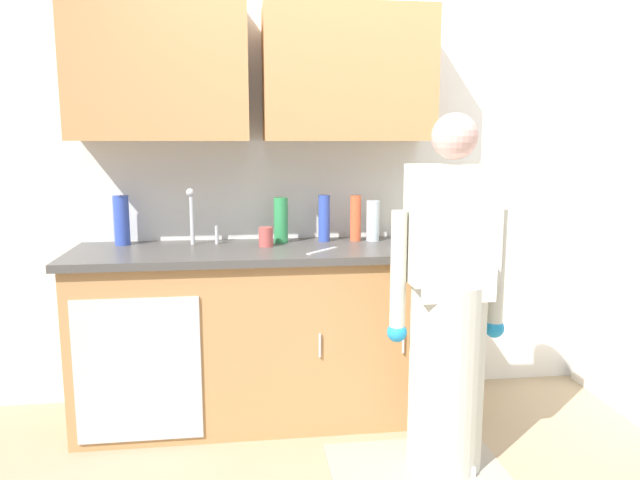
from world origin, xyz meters
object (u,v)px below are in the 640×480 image
(person_at_sink, at_px, (448,323))
(knife_on_counter, at_px, (323,251))
(sink, at_px, (199,252))
(bottle_water_tall, at_px, (281,220))
(cup_by_sink, at_px, (266,237))
(bottle_dish_liquid, at_px, (373,221))
(bottle_cleaner_spray, at_px, (355,218))
(bottle_water_short, at_px, (122,220))
(bottle_soap, at_px, (324,218))
(sponge, at_px, (405,240))

(person_at_sink, bearing_deg, knife_on_counter, 135.50)
(sink, distance_m, bottle_water_tall, 0.49)
(cup_by_sink, xyz_separation_m, knife_on_counter, (0.28, -0.18, -0.05))
(cup_by_sink, bearing_deg, bottle_dish_liquid, 10.08)
(sink, relative_size, bottle_water_tall, 1.99)
(bottle_cleaner_spray, bearing_deg, bottle_water_short, 178.66)
(sink, xyz_separation_m, knife_on_counter, (0.64, -0.15, 0.02))
(knife_on_counter, bearing_deg, cup_by_sink, 101.87)
(person_at_sink, bearing_deg, bottle_soap, 119.49)
(cup_by_sink, xyz_separation_m, sponge, (0.77, 0.02, -0.04))
(bottle_dish_liquid, xyz_separation_m, knife_on_counter, (-0.33, -0.29, -0.11))
(sink, height_order, knife_on_counter, sink)
(person_at_sink, xyz_separation_m, bottle_water_short, (-1.56, 0.83, 0.38))
(bottle_water_short, height_order, sponge, bottle_water_short)
(bottle_dish_liquid, bearing_deg, sponge, -28.58)
(knife_on_counter, xyz_separation_m, sponge, (0.49, 0.20, 0.01))
(bottle_cleaner_spray, bearing_deg, bottle_water_tall, -178.86)
(person_at_sink, height_order, bottle_cleaner_spray, person_at_sink)
(bottle_water_tall, distance_m, cup_by_sink, 0.16)
(bottle_water_tall, relative_size, bottle_water_short, 0.94)
(sink, xyz_separation_m, cup_by_sink, (0.36, 0.03, 0.07))
(sponge, bearing_deg, bottle_dish_liquid, 151.42)
(bottle_water_short, relative_size, sponge, 2.44)
(person_at_sink, bearing_deg, bottle_water_short, 152.02)
(sink, distance_m, bottle_soap, 0.72)
(person_at_sink, distance_m, sponge, 0.74)
(person_at_sink, bearing_deg, bottle_cleaner_spray, 109.30)
(knife_on_counter, bearing_deg, bottle_water_short, 116.83)
(bottle_soap, height_order, bottle_water_tall, bottle_soap)
(bottle_water_tall, bearing_deg, bottle_soap, 2.84)
(bottle_dish_liquid, height_order, knife_on_counter, bottle_dish_liquid)
(sink, bearing_deg, sponge, 2.45)
(bottle_dish_liquid, xyz_separation_m, sponge, (0.16, -0.09, -0.10))
(sink, relative_size, bottle_water_short, 1.86)
(sink, bearing_deg, bottle_dish_liquid, 8.15)
(sink, bearing_deg, bottle_soap, 12.83)
(sink, relative_size, knife_on_counter, 2.08)
(sink, relative_size, sponge, 4.55)
(sponge, bearing_deg, bottle_soap, 166.16)
(sink, bearing_deg, bottle_water_short, 156.34)
(bottle_water_tall, height_order, bottle_cleaner_spray, bottle_cleaner_spray)
(bottle_water_short, distance_m, knife_on_counter, 1.11)
(sink, height_order, cup_by_sink, sink)
(sink, distance_m, cup_by_sink, 0.36)
(bottle_cleaner_spray, bearing_deg, bottle_dish_liquid, -8.39)
(bottle_cleaner_spray, distance_m, bottle_water_short, 1.28)
(bottle_dish_liquid, distance_m, knife_on_counter, 0.45)
(bottle_soap, xyz_separation_m, bottle_water_tall, (-0.24, -0.01, -0.00))
(sink, distance_m, person_at_sink, 1.33)
(bottle_soap, relative_size, bottle_water_tall, 1.04)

